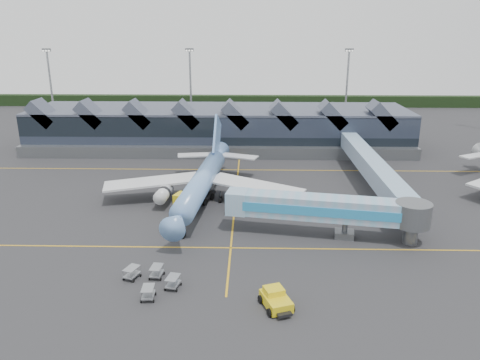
{
  "coord_description": "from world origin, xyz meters",
  "views": [
    {
      "loc": [
        2.6,
        -64.49,
        28.07
      ],
      "look_at": [
        0.9,
        5.96,
        5.0
      ],
      "focal_mm": 35.0,
      "sensor_mm": 36.0,
      "label": 1
    }
  ],
  "objects_px": {
    "main_airliner": "(203,180)",
    "pushback_tug": "(276,300)",
    "jet_bridge": "(337,210)",
    "fuel_truck": "(196,193)"
  },
  "relations": [
    {
      "from": "jet_bridge",
      "to": "pushback_tug",
      "type": "distance_m",
      "value": 20.09
    },
    {
      "from": "main_airliner",
      "to": "pushback_tug",
      "type": "xyz_separation_m",
      "value": [
        10.71,
        -31.32,
        -2.86
      ]
    },
    {
      "from": "jet_bridge",
      "to": "fuel_truck",
      "type": "distance_m",
      "value": 24.21
    },
    {
      "from": "jet_bridge",
      "to": "pushback_tug",
      "type": "xyz_separation_m",
      "value": [
        -9.21,
        -17.57,
        -3.17
      ]
    },
    {
      "from": "main_airliner",
      "to": "fuel_truck",
      "type": "xyz_separation_m",
      "value": [
        -1.0,
        -1.72,
        -1.67
      ]
    },
    {
      "from": "jet_bridge",
      "to": "pushback_tug",
      "type": "height_order",
      "value": "jet_bridge"
    },
    {
      "from": "main_airliner",
      "to": "pushback_tug",
      "type": "height_order",
      "value": "main_airliner"
    },
    {
      "from": "main_airliner",
      "to": "jet_bridge",
      "type": "relative_size",
      "value": 1.42
    },
    {
      "from": "fuel_truck",
      "to": "pushback_tug",
      "type": "height_order",
      "value": "fuel_truck"
    },
    {
      "from": "jet_bridge",
      "to": "fuel_truck",
      "type": "height_order",
      "value": "jet_bridge"
    }
  ]
}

